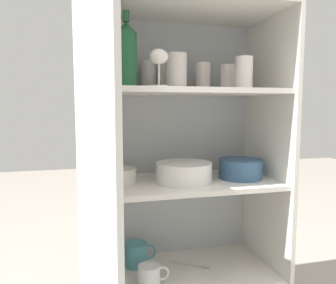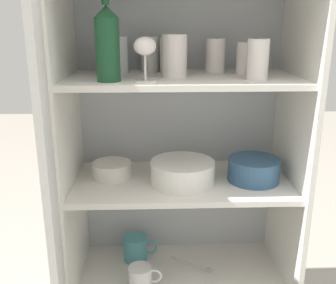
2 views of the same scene
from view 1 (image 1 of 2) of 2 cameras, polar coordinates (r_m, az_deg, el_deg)
The scene contains 24 objects.
cupboard_back_panel at distance 1.55m, azimuth 0.23°, elevation -4.24°, with size 0.80×0.02×1.31m, color #B2B7BC.
cupboard_side_left at distance 1.30m, azimuth -14.56°, elevation -6.40°, with size 0.02×0.42×1.31m, color white.
cupboard_side_right at distance 1.51m, azimuth 16.82°, elevation -4.72°, with size 0.02×0.42×1.31m, color white.
cupboard_top_panel at distance 1.38m, azimuth 2.50°, elevation 22.26°, with size 0.80×0.42×0.02m, color white.
shelf_board_lower at distance 1.50m, azimuth 2.30°, elevation -21.77°, with size 0.77×0.38×0.02m, color silver.
shelf_board_middle at distance 1.36m, azimuth 2.37°, elevation -7.14°, with size 0.77×0.38×0.02m, color silver.
shelf_board_upper at distance 1.33m, azimuth 2.44°, elevation 8.71°, with size 0.77×0.38×0.02m, color silver.
cupboard_door at distance 0.91m, azimuth -12.40°, elevation -11.78°, with size 0.10×0.39×1.31m.
tumbler_glass_0 at distance 1.34m, azimuth 13.08°, elevation 11.65°, with size 0.07×0.07×0.12m.
tumbler_glass_1 at distance 1.45m, azimuth 6.09°, elevation 11.21°, with size 0.07×0.07×0.12m.
tumbler_glass_2 at distance 1.39m, azimuth -8.03°, elevation 11.56°, with size 0.08×0.08×0.13m.
tumbler_glass_3 at distance 1.42m, azimuth -0.13°, elevation 11.41°, with size 0.08×0.08×0.12m.
tumbler_glass_4 at distance 1.30m, azimuth 1.48°, elevation 12.21°, with size 0.08×0.08×0.14m.
tumbler_glass_5 at distance 1.43m, azimuth -3.35°, elevation 11.39°, with size 0.07×0.07×0.12m.
tumbler_glass_6 at distance 1.28m, azimuth -7.77°, elevation 11.92°, with size 0.06×0.06×0.12m.
tumbler_glass_7 at distance 1.45m, azimuth 10.55°, elevation 10.92°, with size 0.07×0.07×0.11m.
wine_glass_0 at distance 1.19m, azimuth -1.61°, elevation 14.09°, with size 0.07×0.07×0.13m.
wine_bottle at distance 1.19m, azimuth -7.26°, elevation 14.96°, with size 0.07×0.07×0.26m.
plate_stack_white at distance 1.33m, azimuth 2.96°, elevation -5.30°, with size 0.23×0.23×0.08m.
mixing_bowl_large at distance 1.43m, azimuth 12.51°, elevation -4.44°, with size 0.18×0.18×0.08m.
serving_bowl_small at distance 1.34m, azimuth -8.58°, elevation -5.65°, with size 0.14×0.14×0.06m.
coffee_mug_primary at distance 1.52m, azimuth -5.54°, elevation -18.88°, with size 0.14×0.10×0.10m.
coffee_mug_extra_1 at distance 1.37m, azimuth -3.19°, elevation -22.24°, with size 0.12×0.09×0.08m.
serving_spoon at distance 1.54m, azimuth 4.33°, elevation -20.50°, with size 0.16×0.11×0.01m.
Camera 1 is at (-0.38, -1.08, 0.93)m, focal length 35.00 mm.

